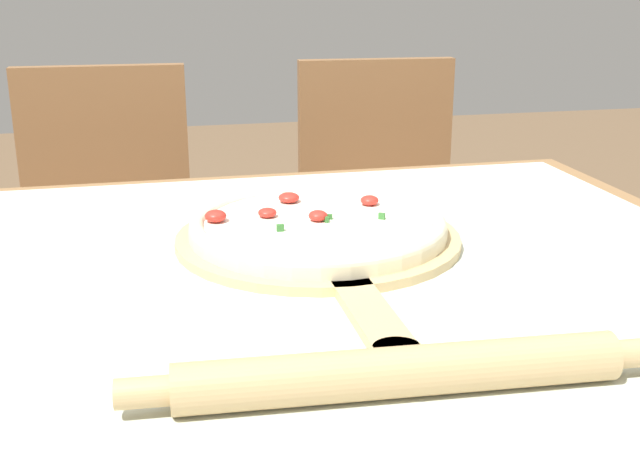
% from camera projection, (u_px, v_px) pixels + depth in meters
% --- Properties ---
extents(dining_table, '(1.13, 1.04, 0.73)m').
position_uv_depth(dining_table, '(337.00, 353.00, 1.01)').
color(dining_table, olive).
rests_on(dining_table, ground_plane).
extents(towel_cloth, '(1.05, 0.96, 0.00)m').
position_uv_depth(towel_cloth, '(337.00, 273.00, 0.97)').
color(towel_cloth, silver).
rests_on(towel_cloth, dining_table).
extents(pizza_peel, '(0.38, 0.56, 0.01)m').
position_uv_depth(pizza_peel, '(318.00, 243.00, 1.05)').
color(pizza_peel, tan).
rests_on(pizza_peel, towel_cloth).
extents(pizza, '(0.34, 0.34, 0.04)m').
position_uv_depth(pizza, '(315.00, 225.00, 1.07)').
color(pizza, beige).
rests_on(pizza, pizza_peel).
extents(rolling_pin, '(0.48, 0.07, 0.04)m').
position_uv_depth(rolling_pin, '(400.00, 372.00, 0.68)').
color(rolling_pin, tan).
rests_on(rolling_pin, towel_cloth).
extents(chair_left, '(0.41, 0.41, 0.89)m').
position_uv_depth(chair_left, '(109.00, 237.00, 1.81)').
color(chair_left, brown).
rests_on(chair_left, ground_plane).
extents(chair_right, '(0.42, 0.42, 0.89)m').
position_uv_depth(chair_right, '(382.00, 219.00, 1.95)').
color(chair_right, brown).
rests_on(chair_right, ground_plane).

